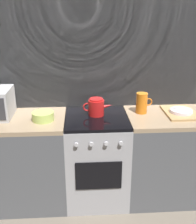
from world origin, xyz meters
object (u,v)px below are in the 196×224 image
object	(u,v)px
mixing_bowl	(43,116)
dish_pile	(181,112)
stove_unit	(97,158)
pitcher	(142,103)
kettle	(96,107)

from	to	relation	value
mixing_bowl	dish_pile	world-z (taller)	mixing_bowl
stove_unit	pitcher	bearing A→B (deg)	10.81
kettle	dish_pile	distance (m)	0.82
stove_unit	mixing_bowl	xyz separation A→B (m)	(-0.49, -0.04, 0.49)
kettle	mixing_bowl	world-z (taller)	kettle
mixing_bowl	pitcher	xyz separation A→B (m)	(0.94, 0.13, 0.06)
kettle	mixing_bowl	distance (m)	0.51
mixing_bowl	pitcher	bearing A→B (deg)	7.88
dish_pile	kettle	bearing A→B (deg)	178.33
pitcher	dish_pile	xyz separation A→B (m)	(0.37, -0.06, -0.08)
kettle	pitcher	xyz separation A→B (m)	(0.45, 0.03, 0.02)
kettle	pitcher	distance (m)	0.45
stove_unit	pitcher	world-z (taller)	pitcher
kettle	dish_pile	bearing A→B (deg)	-1.67
kettle	stove_unit	bearing A→B (deg)	-90.96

